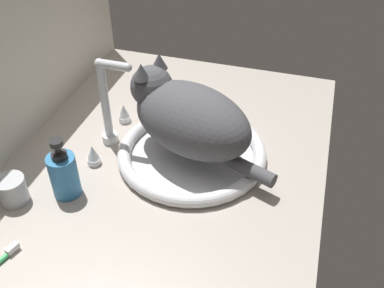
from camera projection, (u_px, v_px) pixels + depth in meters
countertop at (165, 172)px, 105.24cm from camera, size 104.61×73.45×3.00cm
backsplash_wall at (5, 77)px, 101.59cm from camera, size 104.61×2.40×41.90cm
sink_basin at (192, 152)px, 106.26cm from camera, size 35.63×35.63×3.13cm
faucet at (109, 112)px, 106.25cm from camera, size 21.12×9.78×23.14cm
cat at (185, 115)px, 100.90cm from camera, size 27.61×38.26×19.43cm
metal_jar at (12, 190)px, 93.99cm from camera, size 6.32×6.32×6.04cm
soap_pump_bottle at (64, 174)px, 94.30cm from camera, size 6.06×6.06×14.54cm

